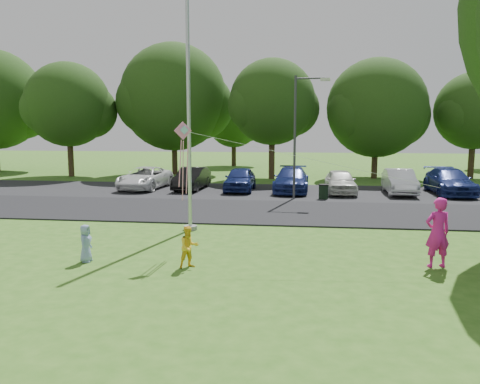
# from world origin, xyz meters

# --- Properties ---
(ground) EXTENTS (120.00, 120.00, 0.00)m
(ground) POSITION_xyz_m (0.00, 0.00, 0.00)
(ground) COLOR #34651A
(ground) RESTS_ON ground
(park_road) EXTENTS (60.00, 6.00, 0.06)m
(park_road) POSITION_xyz_m (0.00, 9.00, 0.03)
(park_road) COLOR black
(park_road) RESTS_ON ground
(parking_strip) EXTENTS (42.00, 7.00, 0.06)m
(parking_strip) POSITION_xyz_m (0.00, 15.50, 0.03)
(parking_strip) COLOR black
(parking_strip) RESTS_ON ground
(flagpole) EXTENTS (0.50, 0.50, 10.00)m
(flagpole) POSITION_xyz_m (-3.50, 5.00, 4.17)
(flagpole) COLOR #B7BABF
(flagpole) RESTS_ON ground
(street_lamp) EXTENTS (1.80, 0.40, 6.41)m
(street_lamp) POSITION_xyz_m (0.47, 12.84, 3.85)
(street_lamp) COLOR #3F3F44
(street_lamp) RESTS_ON ground
(trash_can) EXTENTS (0.52, 0.52, 0.83)m
(trash_can) POSITION_xyz_m (1.76, 13.00, 0.42)
(trash_can) COLOR black
(trash_can) RESTS_ON ground
(tree_row) EXTENTS (64.35, 11.94, 10.88)m
(tree_row) POSITION_xyz_m (1.59, 24.23, 5.71)
(tree_row) COLOR #332316
(tree_row) RESTS_ON ground
(horizon_trees) EXTENTS (77.46, 7.20, 7.02)m
(horizon_trees) POSITION_xyz_m (4.06, 33.88, 4.30)
(horizon_trees) COLOR #332316
(horizon_trees) RESTS_ON ground
(parked_cars) EXTENTS (20.04, 5.01, 1.42)m
(parked_cars) POSITION_xyz_m (0.04, 15.59, 0.75)
(parked_cars) COLOR silver
(parked_cars) RESTS_ON ground
(woman) EXTENTS (0.80, 0.62, 1.93)m
(woman) POSITION_xyz_m (4.25, 1.29, 0.96)
(woman) COLOR #D81C8D
(woman) RESTS_ON ground
(child_yellow) EXTENTS (0.71, 0.68, 1.15)m
(child_yellow) POSITION_xyz_m (-2.43, 0.38, 0.57)
(child_yellow) COLOR yellow
(child_yellow) RESTS_ON ground
(child_blue) EXTENTS (0.39, 0.55, 1.08)m
(child_blue) POSITION_xyz_m (-5.47, 0.54, 0.54)
(child_blue) COLOR #8499CB
(child_blue) RESTS_ON ground
(kite) EXTENTS (7.39, 0.73, 2.37)m
(kite) POSITION_xyz_m (-2.67, 1.75, 3.21)
(kite) COLOR pink
(kite) RESTS_ON ground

